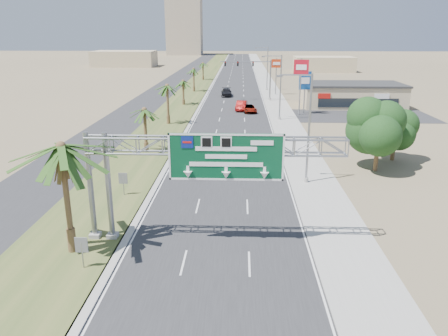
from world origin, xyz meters
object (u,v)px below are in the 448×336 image
object	(u,v)px
palm_near	(61,147)
pole_sign_red_near	(301,71)
car_right_lane	(249,109)
pole_sign_blue	(305,82)
pole_sign_red_far	(276,66)
car_mid_lane	(241,106)
signal_mast	(260,76)
store_building	(351,95)
car_left_lane	(201,166)
car_far	(226,93)
sign_gantry	(202,154)

from	to	relation	value
palm_near	pole_sign_red_near	xyz separation A→B (m)	(20.33, 48.43, 0.37)
car_right_lane	pole_sign_blue	xyz separation A→B (m)	(9.26, -0.52, 4.65)
pole_sign_red_far	car_mid_lane	bearing A→B (deg)	-110.61
signal_mast	store_building	size ratio (longest dim) A/B	0.57
palm_near	car_left_lane	world-z (taller)	palm_near
car_right_lane	palm_near	bearing A→B (deg)	-110.71
car_mid_lane	pole_sign_red_far	size ratio (longest dim) A/B	0.63
palm_near	pole_sign_red_near	size ratio (longest dim) A/B	0.90
pole_sign_blue	car_far	bearing A→B (deg)	124.76
pole_sign_blue	pole_sign_red_far	distance (m)	22.77
sign_gantry	car_mid_lane	distance (m)	51.07
store_building	pole_sign_red_far	world-z (taller)	pole_sign_red_far
store_building	pole_sign_red_near	bearing A→B (deg)	-138.64
palm_near	car_far	xyz separation A→B (m)	(7.45, 70.07, -6.13)
palm_near	car_right_lane	distance (m)	52.39
signal_mast	car_far	world-z (taller)	signal_mast
car_mid_lane	car_right_lane	xyz separation A→B (m)	(1.37, -2.07, -0.18)
signal_mast	car_right_lane	size ratio (longest dim) A/B	2.21
sign_gantry	car_far	size ratio (longest dim) A/B	3.05
car_left_lane	car_far	world-z (taller)	car_far
car_right_lane	pole_sign_red_far	world-z (taller)	pole_sign_red_far
store_building	pole_sign_blue	bearing A→B (deg)	-141.23
car_far	pole_sign_red_near	distance (m)	26.01
signal_mast	store_building	world-z (taller)	signal_mast
car_far	signal_mast	bearing A→B (deg)	-43.59
pole_sign_red_near	car_right_lane	bearing A→B (deg)	165.40
pole_sign_blue	signal_mast	bearing A→B (deg)	116.59
signal_mast	car_right_lane	bearing A→B (deg)	-99.78
car_left_lane	pole_sign_blue	xyz separation A→B (m)	(14.61, 33.55, 4.57)
pole_sign_red_far	car_far	bearing A→B (deg)	-166.72
car_right_lane	car_left_lane	bearing A→B (deg)	-106.21
car_mid_lane	car_far	world-z (taller)	car_mid_lane
car_far	pole_sign_red_far	distance (m)	12.29
palm_near	car_left_lane	size ratio (longest dim) A/B	1.98
pole_sign_blue	palm_near	bearing A→B (deg)	-113.07
sign_gantry	pole_sign_red_near	xyz separation A→B (m)	(12.20, 46.51, 1.25)
car_mid_lane	car_far	xyz separation A→B (m)	(-3.25, 17.41, -0.03)
signal_mast	car_mid_lane	bearing A→B (deg)	-107.99
sign_gantry	car_right_lane	size ratio (longest dim) A/B	3.61
car_right_lane	car_far	distance (m)	20.02
sign_gantry	pole_sign_red_near	world-z (taller)	pole_sign_red_near
car_far	sign_gantry	bearing A→B (deg)	-91.65
car_left_lane	car_far	xyz separation A→B (m)	(0.73, 53.55, 0.08)
pole_sign_red_near	car_far	bearing A→B (deg)	120.77
car_right_lane	pole_sign_red_near	size ratio (longest dim) A/B	0.50
palm_near	car_mid_lane	bearing A→B (deg)	78.51
car_left_lane	pole_sign_red_near	xyz separation A→B (m)	(13.61, 31.91, 6.59)
sign_gantry	store_building	xyz separation A→B (m)	(23.06, 56.07, -4.06)
store_building	car_left_lane	size ratio (longest dim) A/B	4.26
sign_gantry	car_right_lane	distance (m)	49.12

